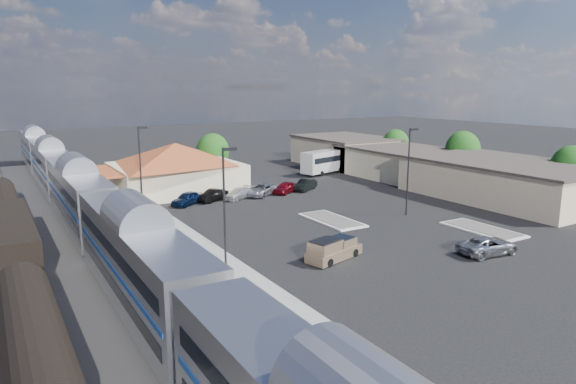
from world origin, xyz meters
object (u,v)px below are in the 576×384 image
station_depot (175,167)px  coach_bus (330,160)px  pickup_truck (334,249)px  suv (488,245)px

station_depot → coach_bus: (25.20, 2.05, -1.08)m
station_depot → pickup_truck: bearing=-86.5°
pickup_truck → suv: bearing=-131.1°
pickup_truck → coach_bus: coach_bus is taller
suv → station_depot: bearing=25.9°
station_depot → suv: size_ratio=3.57×
coach_bus → suv: bearing=145.7°
station_depot → coach_bus: size_ratio=1.62×
coach_bus → station_depot: bearing=77.6°
suv → coach_bus: 40.71m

